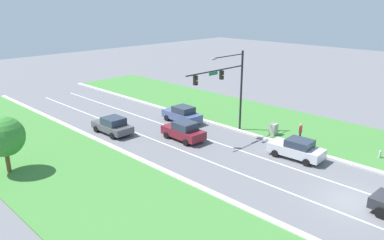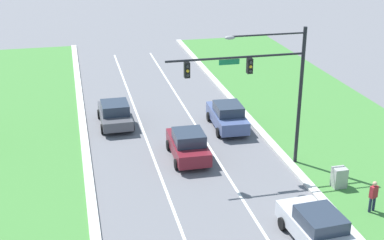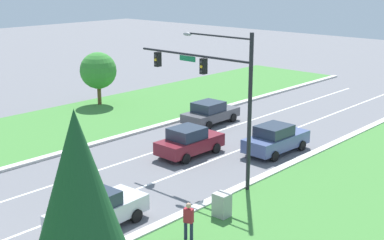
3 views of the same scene
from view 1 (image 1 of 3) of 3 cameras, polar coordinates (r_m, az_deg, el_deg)
ground_plane at (r=26.79m, az=23.31°, el=-11.39°), size 160.00×160.00×0.00m
curb_strip_right at (r=31.65m, az=27.24°, el=-7.25°), size 0.50×90.00×0.15m
curb_strip_left at (r=22.22m, az=17.54°, el=-16.86°), size 0.50×90.00×0.15m
lane_stripe_inner_left at (r=25.30m, az=21.72°, el=-12.97°), size 0.14×81.00×0.01m
lane_stripe_inner_right at (r=28.31m, az=24.71°, el=-9.96°), size 0.14×81.00×0.01m
traffic_signal_mast at (r=34.80m, az=5.42°, el=5.86°), size 7.59×0.41×7.91m
burgundy_sedan at (r=34.67m, az=-1.27°, el=-1.68°), size 2.14×4.31×1.76m
slate_blue_sedan at (r=39.68m, az=-1.51°, el=0.87°), size 2.19×4.64×1.77m
graphite_sedan at (r=37.15m, az=-12.01°, el=-0.81°), size 2.19×4.51×1.65m
silver_sedan at (r=31.85m, az=15.67°, el=-4.25°), size 2.25×4.54×1.66m
utility_cabinet at (r=36.69m, az=12.32°, el=-1.45°), size 0.70×0.60×1.16m
pedestrian at (r=35.68m, az=16.19°, el=-1.71°), size 0.43×0.33×1.69m
fire_hydrant at (r=34.43m, az=26.72°, el=-4.73°), size 0.34×0.20×0.70m
oak_near_left_tree at (r=30.65m, az=-26.75°, el=-2.28°), size 3.01×3.01×4.41m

